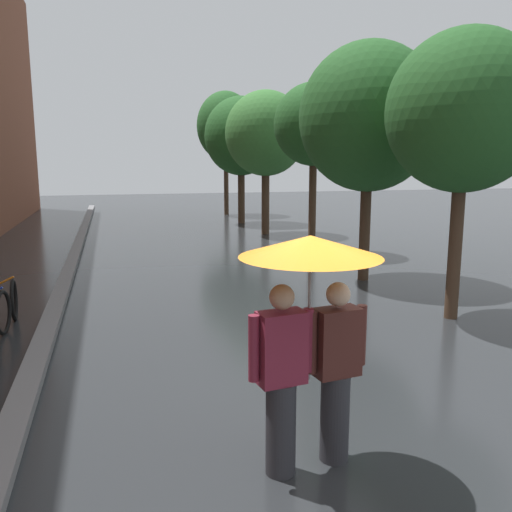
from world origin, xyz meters
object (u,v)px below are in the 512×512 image
at_px(street_tree_4, 241,136).
at_px(couple_under_umbrella, 310,311).
at_px(street_tree_0, 464,112).
at_px(street_tree_1, 369,118).
at_px(street_tree_3, 266,134).
at_px(street_tree_5, 226,127).
at_px(street_tree_2, 314,125).

relative_size(street_tree_4, couple_under_umbrella, 2.60).
bearing_deg(street_tree_0, couple_under_umbrella, -138.26).
height_order(street_tree_1, street_tree_3, street_tree_1).
xyz_separation_m(street_tree_0, street_tree_4, (-0.09, 14.69, 0.26)).
bearing_deg(street_tree_3, street_tree_5, 88.85).
relative_size(street_tree_1, street_tree_5, 0.86).
xyz_separation_m(street_tree_2, street_tree_3, (-0.18, 4.23, -0.04)).
xyz_separation_m(street_tree_0, street_tree_5, (0.08, 18.53, 0.90)).
xyz_separation_m(street_tree_2, couple_under_umbrella, (-4.09, -10.39, -2.25)).
xyz_separation_m(street_tree_4, street_tree_5, (0.17, 3.84, 0.64)).
height_order(street_tree_0, street_tree_3, street_tree_3).
bearing_deg(street_tree_1, street_tree_4, 90.02).
height_order(street_tree_3, couple_under_umbrella, street_tree_3).
relative_size(street_tree_5, couple_under_umbrella, 2.93).
bearing_deg(street_tree_2, street_tree_0, -90.91).
height_order(street_tree_3, street_tree_5, street_tree_5).
distance_m(street_tree_0, street_tree_4, 14.69).
bearing_deg(street_tree_5, street_tree_2, -89.87).
xyz_separation_m(street_tree_3, street_tree_5, (0.15, 7.46, 0.71)).
xyz_separation_m(street_tree_1, street_tree_4, (-0.00, 11.56, 0.11)).
distance_m(street_tree_2, street_tree_5, 11.71).
height_order(street_tree_2, couple_under_umbrella, street_tree_2).
bearing_deg(street_tree_3, street_tree_4, 90.30).
relative_size(street_tree_0, street_tree_5, 0.79).
distance_m(street_tree_0, street_tree_5, 18.56).
distance_m(street_tree_2, couple_under_umbrella, 11.39).
distance_m(street_tree_3, couple_under_umbrella, 15.30).
xyz_separation_m(street_tree_3, street_tree_4, (-0.02, 3.62, 0.07)).
bearing_deg(couple_under_umbrella, street_tree_5, 79.58).
xyz_separation_m(street_tree_5, couple_under_umbrella, (-4.06, -22.09, -2.91)).
relative_size(street_tree_2, couple_under_umbrella, 2.36).
bearing_deg(street_tree_0, street_tree_2, 89.09).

